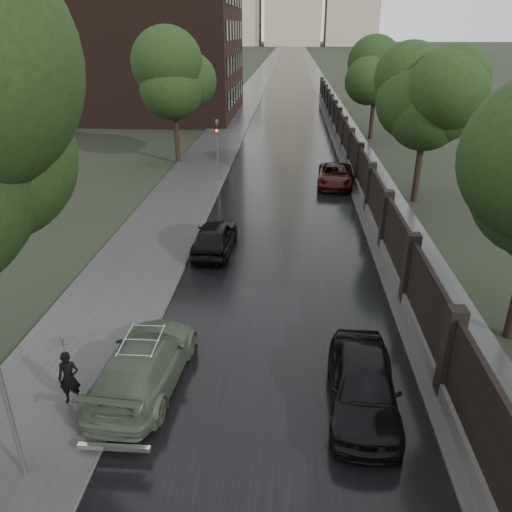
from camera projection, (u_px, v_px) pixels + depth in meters
The scene contains 15 objects.
road at pixel (292, 56), 181.76m from camera, with size 8.00×420.00×0.02m, color black.
sidewalk_left at pixel (275, 55), 182.10m from camera, with size 4.00×420.00×0.16m, color #2D2D2D.
verge_right at pixel (307, 56), 181.41m from camera, with size 3.00×420.00×0.08m, color #2D2D2D.
fence_right at pixel (347, 146), 37.74m from camera, with size 0.45×75.72×2.70m.
tree_left_far at pixel (174, 89), 34.92m from camera, with size 4.25×4.25×7.39m.
tree_right_b at pixel (426, 113), 26.84m from camera, with size 4.08×4.08×7.01m.
tree_right_c at pixel (375, 81), 43.17m from camera, with size 4.08×4.08×7.01m.
lamp_post at pixel (1, 382), 9.98m from camera, with size 0.25×0.12×5.11m.
traffic_light at pixel (217, 145), 31.34m from camera, with size 0.16×0.32×4.00m.
brick_building at pixel (123, 19), 53.51m from camera, with size 24.00×18.00×20.00m, color black.
volga_sedan at pixel (144, 363), 13.73m from camera, with size 2.00×4.93×1.43m, color #4E5644.
hatchback_left at pixel (215, 237), 22.10m from camera, with size 1.65×4.09×1.39m, color black.
car_right_near at pixel (363, 385), 12.86m from camera, with size 1.75×4.36×1.49m, color black.
car_right_far at pixel (335, 175), 31.49m from camera, with size 2.14×4.64×1.29m, color black.
pedestrian_umbrella at pixel (64, 352), 12.51m from camera, with size 1.00×1.01×2.35m.
Camera 1 is at (0.23, -6.16, 9.12)m, focal length 35.00 mm.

